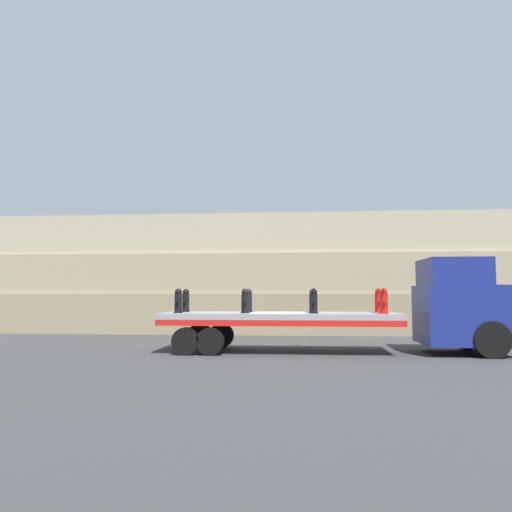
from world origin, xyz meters
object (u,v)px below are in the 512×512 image
Objects in this scene: fire_hydrant_black_near_0 at (178,301)px; flatbed_trailer at (266,320)px; fire_hydrant_red_far_3 at (378,301)px; fire_hydrant_black_far_1 at (249,301)px; fire_hydrant_black_near_2 at (314,301)px; fire_hydrant_black_near_1 at (245,301)px; fire_hydrant_red_near_3 at (384,301)px; truck_cab at (464,306)px; fire_hydrant_black_far_2 at (313,301)px; fire_hydrant_black_far_0 at (186,301)px.

flatbed_trailer is at bearing 10.76° from fire_hydrant_black_near_0.
fire_hydrant_black_near_0 is 7.04m from fire_hydrant_red_far_3.
fire_hydrant_black_far_1 reaches higher than flatbed_trailer.
flatbed_trailer is at bearing 161.06° from fire_hydrant_black_near_2.
fire_hydrant_black_near_1 is 1.00× the size of fire_hydrant_red_near_3.
fire_hydrant_black_near_1 and fire_hydrant_red_near_3 have the same top height.
fire_hydrant_black_near_1 is at bearing -139.57° from flatbed_trailer.
truck_cab is 3.80× the size of fire_hydrant_black_far_1.
fire_hydrant_black_near_1 is (-0.66, -0.57, 0.66)m from flatbed_trailer.
truck_cab reaches higher than fire_hydrant_black_near_2.
fire_hydrant_red_far_3 reaches higher than flatbed_trailer.
fire_hydrant_red_near_3 is at bearing -90.00° from fire_hydrant_red_far_3.
fire_hydrant_black_near_2 is 1.13m from fire_hydrant_black_far_2.
fire_hydrant_black_far_1 is 1.00× the size of fire_hydrant_black_far_2.
truck_cab reaches higher than fire_hydrant_black_far_1.
fire_hydrant_red_near_3 is (2.32, 0.00, 0.00)m from fire_hydrant_black_near_2.
truck_cab reaches higher than fire_hydrant_black_far_2.
fire_hydrant_black_near_0 is 4.77m from fire_hydrant_black_far_2.
truck_cab is 3.80× the size of fire_hydrant_red_near_3.
fire_hydrant_black_near_1 and fire_hydrant_red_far_3 have the same top height.
fire_hydrant_red_near_3 is at bearing 0.00° from fire_hydrant_black_near_1.
fire_hydrant_black_far_0 is 7.04m from fire_hydrant_red_near_3.
truck_cab is at bearing 3.34° from fire_hydrant_black_near_0.
truck_cab is 5.11m from fire_hydrant_black_near_2.
fire_hydrant_red_far_3 is (6.95, 1.13, 0.00)m from fire_hydrant_black_near_0.
fire_hydrant_black_near_2 is 1.00× the size of fire_hydrant_black_far_2.
truck_cab is 0.39× the size of flatbed_trailer.
fire_hydrant_black_near_0 and fire_hydrant_black_near_1 have the same top height.
fire_hydrant_red_near_3 is (3.97, -0.57, 0.66)m from flatbed_trailer.
fire_hydrant_black_near_1 is at bearing -175.62° from truck_cab.
fire_hydrant_black_near_0 is 6.95m from fire_hydrant_red_near_3.
fire_hydrant_black_near_1 is (-7.39, -0.57, 0.15)m from truck_cab.
fire_hydrant_red_near_3 is at bearing -9.26° from fire_hydrant_black_far_0.
fire_hydrant_black_near_1 reaches higher than flatbed_trailer.
flatbed_trailer is 9.71× the size of fire_hydrant_black_far_2.
fire_hydrant_black_far_2 and fire_hydrant_red_near_3 have the same top height.
fire_hydrant_black_near_0 and fire_hydrant_black_near_2 have the same top height.
fire_hydrant_black_near_0 is (-2.98, -0.57, 0.66)m from flatbed_trailer.
fire_hydrant_black_far_2 is (2.32, 0.00, 0.00)m from fire_hydrant_black_far_1.
fire_hydrant_black_far_2 reaches higher than flatbed_trailer.
fire_hydrant_red_far_3 is (6.95, 0.00, 0.00)m from fire_hydrant_black_far_0.
fire_hydrant_black_far_1 and fire_hydrant_black_far_2 have the same top height.
fire_hydrant_black_near_2 is (2.32, 0.00, 0.00)m from fire_hydrant_black_near_1.
truck_cab is 9.72m from fire_hydrant_black_far_0.
fire_hydrant_red_near_3 is (-2.76, -0.57, 0.15)m from truck_cab.
fire_hydrant_black_far_2 is at bearing 18.94° from flatbed_trailer.
fire_hydrant_black_near_0 and fire_hydrant_black_far_1 have the same top height.
fire_hydrant_black_near_0 and fire_hydrant_red_far_3 have the same top height.
fire_hydrant_black_near_1 is 1.00× the size of fire_hydrant_black_far_2.
fire_hydrant_black_far_2 is at bearing 153.93° from fire_hydrant_red_near_3.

